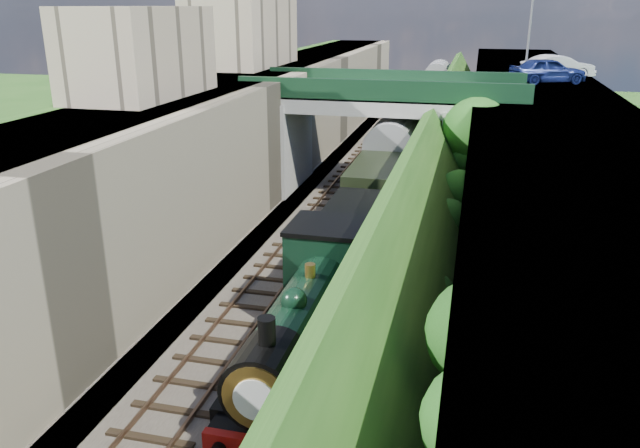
# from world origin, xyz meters

# --- Properties ---
(ground) EXTENTS (160.00, 160.00, 0.00)m
(ground) POSITION_xyz_m (0.00, 0.00, 0.00)
(ground) COLOR #1E4714
(ground) RESTS_ON ground
(trackbed) EXTENTS (10.00, 90.00, 0.20)m
(trackbed) POSITION_xyz_m (0.00, 20.00, 0.10)
(trackbed) COLOR #473F38
(trackbed) RESTS_ON ground
(retaining_wall) EXTENTS (1.00, 90.00, 7.00)m
(retaining_wall) POSITION_xyz_m (-5.50, 20.00, 3.50)
(retaining_wall) COLOR #756B56
(retaining_wall) RESTS_ON ground
(street_plateau_left) EXTENTS (6.00, 90.00, 7.00)m
(street_plateau_left) POSITION_xyz_m (-9.00, 20.00, 3.50)
(street_plateau_left) COLOR #262628
(street_plateau_left) RESTS_ON ground
(street_plateau_right) EXTENTS (8.00, 90.00, 6.25)m
(street_plateau_right) POSITION_xyz_m (9.50, 20.00, 3.12)
(street_plateau_right) COLOR #262628
(street_plateau_right) RESTS_ON ground
(embankment_slope) EXTENTS (4.75, 90.00, 6.43)m
(embankment_slope) POSITION_xyz_m (4.95, 17.37, 2.68)
(embankment_slope) COLOR #1E4714
(embankment_slope) RESTS_ON ground
(track_left) EXTENTS (2.50, 90.00, 0.20)m
(track_left) POSITION_xyz_m (-2.00, 20.00, 0.25)
(track_left) COLOR black
(track_left) RESTS_ON trackbed
(track_right) EXTENTS (2.50, 90.00, 0.20)m
(track_right) POSITION_xyz_m (1.20, 20.00, 0.25)
(track_right) COLOR black
(track_right) RESTS_ON trackbed
(road_bridge) EXTENTS (16.00, 6.40, 7.25)m
(road_bridge) POSITION_xyz_m (0.94, 24.00, 4.08)
(road_bridge) COLOR gray
(road_bridge) RESTS_ON ground
(building_far) EXTENTS (5.00, 10.00, 6.00)m
(building_far) POSITION_xyz_m (-10.50, 30.00, 10.00)
(building_far) COLOR gray
(building_far) RESTS_ON street_plateau_left
(building_near) EXTENTS (4.00, 8.00, 4.00)m
(building_near) POSITION_xyz_m (-9.50, 14.00, 9.00)
(building_near) COLOR gray
(building_near) RESTS_ON street_plateau_left
(tree) EXTENTS (3.60, 3.80, 6.60)m
(tree) POSITION_xyz_m (5.91, 20.70, 4.65)
(tree) COLOR black
(tree) RESTS_ON ground
(lamppost) EXTENTS (0.87, 0.15, 6.00)m
(lamppost) POSITION_xyz_m (8.66, 30.80, 9.57)
(lamppost) COLOR gray
(lamppost) RESTS_ON street_plateau_right
(car_blue) EXTENTS (5.18, 3.65, 1.64)m
(car_blue) POSITION_xyz_m (9.99, 30.68, 7.07)
(car_blue) COLOR navy
(car_blue) RESTS_ON street_plateau_right
(car_silver) EXTENTS (5.09, 3.39, 1.59)m
(car_silver) POSITION_xyz_m (10.93, 33.82, 7.04)
(car_silver) COLOR silver
(car_silver) RESTS_ON street_plateau_right
(locomotive) EXTENTS (3.10, 10.23, 3.83)m
(locomotive) POSITION_xyz_m (1.20, 3.77, 1.89)
(locomotive) COLOR black
(locomotive) RESTS_ON trackbed
(tender) EXTENTS (2.70, 6.00, 3.05)m
(tender) POSITION_xyz_m (1.20, 11.13, 1.62)
(tender) COLOR black
(tender) RESTS_ON trackbed
(coach_front) EXTENTS (2.90, 18.00, 3.70)m
(coach_front) POSITION_xyz_m (1.20, 23.73, 2.05)
(coach_front) COLOR black
(coach_front) RESTS_ON trackbed
(coach_middle) EXTENTS (2.90, 18.00, 3.70)m
(coach_middle) POSITION_xyz_m (1.20, 42.53, 2.05)
(coach_middle) COLOR black
(coach_middle) RESTS_ON trackbed
(coach_rear) EXTENTS (2.90, 18.00, 3.70)m
(coach_rear) POSITION_xyz_m (1.20, 61.33, 2.05)
(coach_rear) COLOR black
(coach_rear) RESTS_ON trackbed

